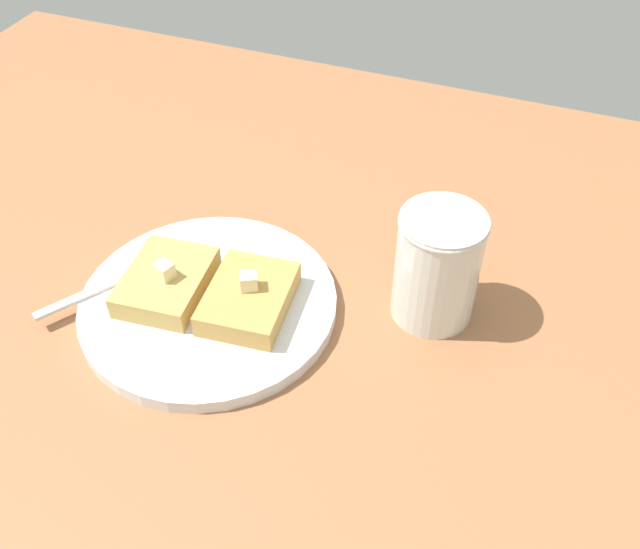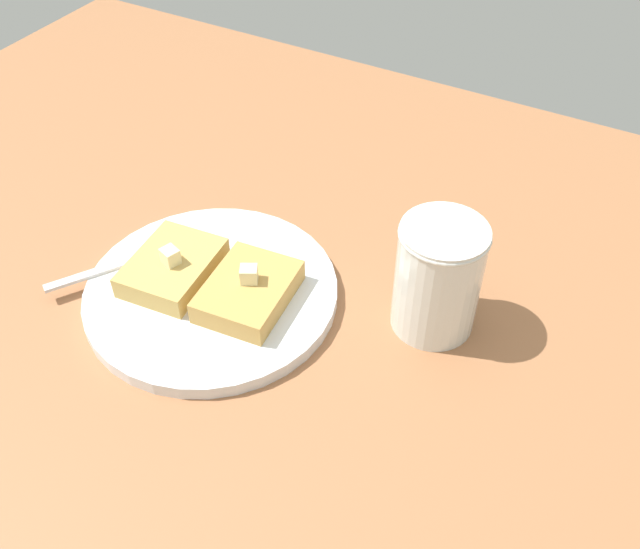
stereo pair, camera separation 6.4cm
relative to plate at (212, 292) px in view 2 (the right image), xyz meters
The scene contains 8 objects.
table_surface 12.79cm from the plate, 71.25° to the right, with size 121.62×121.62×2.79cm, color #9D653F.
plate is the anchor object (origin of this frame).
toast_slice_left 4.35cm from the plate, behind, with size 7.15×9.37×2.24cm, color tan.
toast_slice_middle 4.35cm from the plate, ahead, with size 7.15×9.37×2.24cm, color tan.
butter_pat_primary 5.18cm from the plate, 168.07° to the right, with size 1.55×1.40×1.55cm, color #F3E7AE.
butter_pat_secondary 5.43cm from the plate, ahead, with size 1.55×1.40×1.55cm, color beige.
fork 8.54cm from the plate, behind, with size 9.94×14.19×0.36cm.
syrup_jar 21.19cm from the plate, 20.67° to the left, with size 7.77×7.77×11.01cm.
Camera 2 is at (27.92, -24.69, 51.50)cm, focal length 40.00 mm.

